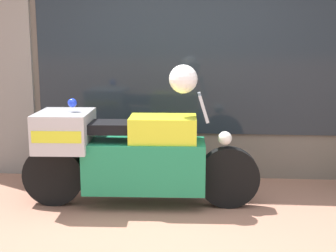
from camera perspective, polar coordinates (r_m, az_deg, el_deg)
ground_plane at (r=4.14m, az=0.99°, el=-13.45°), size 60.00×60.00×0.00m
shop_building at (r=5.80m, az=-2.23°, el=11.72°), size 5.84×0.55×3.57m
window_display at (r=5.93m, az=6.60°, el=-1.30°), size 4.33×0.30×1.92m
paramedic_motorcycle at (r=4.72m, az=-5.05°, el=-3.30°), size 2.40×0.65×1.16m
white_helmet at (r=4.56m, az=1.87°, el=5.74°), size 0.28×0.28×0.28m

